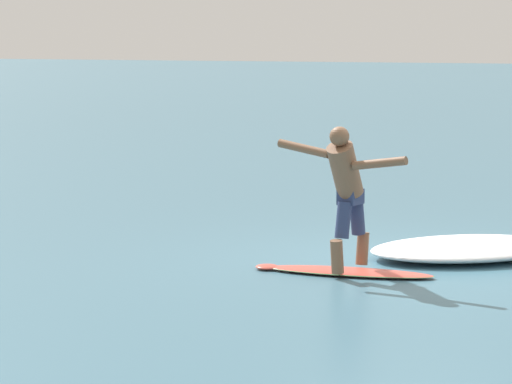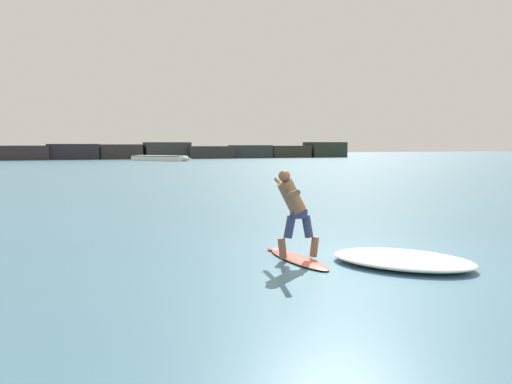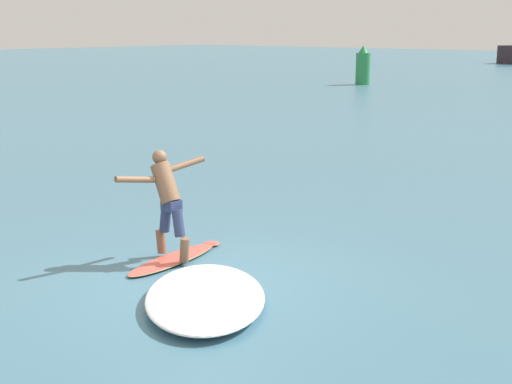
# 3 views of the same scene
# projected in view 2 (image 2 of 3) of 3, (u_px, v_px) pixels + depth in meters

# --- Properties ---
(ground_plane) EXTENTS (200.00, 200.00, 0.00)m
(ground_plane) POSITION_uv_depth(u_px,v_px,m) (351.00, 261.00, 8.68)
(ground_plane) COLOR #406E83
(rock_jetty_breakwater) EXTENTS (54.44, 4.83, 6.43)m
(rock_jetty_breakwater) POSITION_uv_depth(u_px,v_px,m) (178.00, 151.00, 69.50)
(rock_jetty_breakwater) COLOR #332931
(rock_jetty_breakwater) RESTS_ON ground
(surfboard) EXTENTS (0.68, 1.98, 0.19)m
(surfboard) POSITION_uv_depth(u_px,v_px,m) (297.00, 259.00, 8.75)
(surfboard) COLOR #D95445
(surfboard) RESTS_ON ground
(surfer) EXTENTS (0.78, 1.50, 1.54)m
(surfer) POSITION_uv_depth(u_px,v_px,m) (293.00, 207.00, 8.62)
(surfer) COLOR brown
(surfer) RESTS_ON surfboard
(fishing_boat_near_jetty) EXTENTS (6.57, 7.28, 0.63)m
(fishing_boat_near_jetty) POSITION_uv_depth(u_px,v_px,m) (161.00, 158.00, 59.62)
(fishing_boat_near_jetty) COLOR white
(fishing_boat_near_jetty) RESTS_ON ground
(wave_foam_at_tail) EXTENTS (2.67, 2.70, 0.20)m
(wave_foam_at_tail) POSITION_uv_depth(u_px,v_px,m) (402.00, 259.00, 8.38)
(wave_foam_at_tail) COLOR white
(wave_foam_at_tail) RESTS_ON ground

